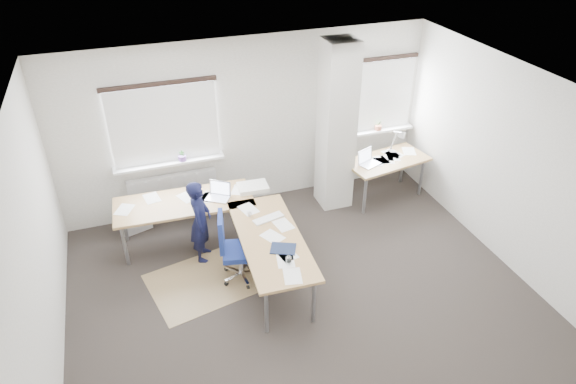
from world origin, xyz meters
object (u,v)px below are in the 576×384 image
object	(u,v)px
desk_side	(386,162)
task_chair	(238,261)
desk_main	(229,220)
person	(200,221)

from	to	relation	value
desk_side	task_chair	xyz separation A→B (m)	(-2.90, -1.23, -0.39)
desk_main	desk_side	distance (m)	3.00
desk_side	task_chair	distance (m)	3.18
desk_side	person	world-z (taller)	person
person	desk_main	bearing A→B (deg)	-96.05
desk_side	person	size ratio (longest dim) A/B	1.18
task_chair	person	world-z (taller)	person
desk_side	task_chair	size ratio (longest dim) A/B	1.43
desk_main	task_chair	world-z (taller)	task_chair
desk_side	task_chair	world-z (taller)	desk_side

